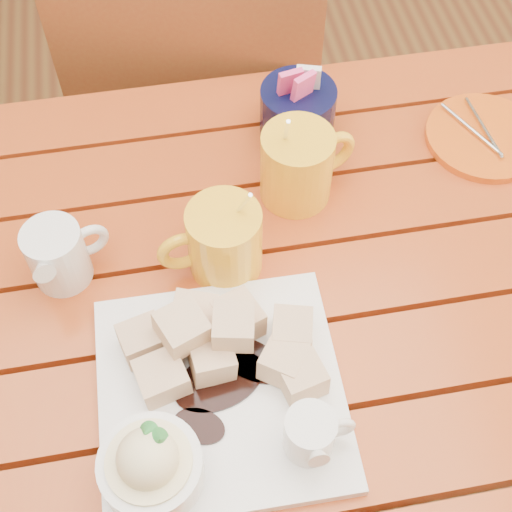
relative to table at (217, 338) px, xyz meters
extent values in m
plane|color=brown|center=(0.00, 0.00, -0.64)|extent=(5.00, 5.00, 0.00)
cube|color=#AA3116|center=(0.00, -0.23, 0.09)|extent=(1.20, 0.11, 0.03)
cube|color=#AA3116|center=(0.00, -0.11, 0.09)|extent=(1.20, 0.11, 0.03)
cube|color=#AA3116|center=(0.00, 0.00, 0.09)|extent=(1.20, 0.11, 0.03)
cube|color=#AA3116|center=(0.00, 0.11, 0.09)|extent=(1.20, 0.11, 0.03)
cube|color=#AA3116|center=(0.00, 0.23, 0.09)|extent=(1.20, 0.11, 0.03)
cube|color=#AA3116|center=(0.00, 0.34, 0.09)|extent=(1.20, 0.11, 0.03)
cube|color=#AA3116|center=(0.00, 0.36, 0.04)|extent=(1.12, 0.04, 0.08)
cylinder|color=#AA3116|center=(0.55, 0.35, -0.28)|extent=(0.06, 0.06, 0.72)
cube|color=white|center=(-0.01, -0.13, 0.12)|extent=(0.28, 0.28, 0.02)
cube|color=#B96E38|center=(-0.01, -0.10, 0.14)|extent=(0.05, 0.05, 0.04)
cube|color=#B96E38|center=(0.01, -0.08, 0.17)|extent=(0.06, 0.06, 0.04)
cube|color=#B96E38|center=(0.08, -0.08, 0.14)|extent=(0.06, 0.06, 0.04)
cube|color=#B96E38|center=(-0.09, -0.06, 0.14)|extent=(0.06, 0.06, 0.04)
cube|color=#B96E38|center=(0.08, -0.14, 0.14)|extent=(0.06, 0.06, 0.04)
cube|color=#B96E38|center=(-0.03, -0.04, 0.14)|extent=(0.06, 0.06, 0.04)
cube|color=#B96E38|center=(0.02, -0.05, 0.14)|extent=(0.06, 0.06, 0.04)
cube|color=#B96E38|center=(-0.07, -0.11, 0.14)|extent=(0.06, 0.06, 0.04)
cube|color=#B96E38|center=(0.07, -0.12, 0.14)|extent=(0.07, 0.07, 0.04)
cube|color=#B96E38|center=(-0.04, -0.07, 0.17)|extent=(0.06, 0.06, 0.04)
cylinder|color=white|center=(-0.09, -0.21, 0.15)|extent=(0.11, 0.11, 0.04)
cylinder|color=beige|center=(-0.09, -0.21, 0.16)|extent=(0.09, 0.09, 0.03)
sphere|color=beige|center=(-0.09, -0.21, 0.18)|extent=(0.06, 0.06, 0.06)
cone|color=#2B8436|center=(-0.08, -0.21, 0.20)|extent=(0.04, 0.04, 0.03)
cone|color=#2B8436|center=(-0.09, -0.20, 0.20)|extent=(0.03, 0.03, 0.03)
cylinder|color=white|center=(0.07, -0.21, 0.15)|extent=(0.06, 0.06, 0.06)
cylinder|color=black|center=(0.07, -0.21, 0.18)|extent=(0.04, 0.04, 0.01)
cone|color=white|center=(0.07, -0.24, 0.17)|extent=(0.02, 0.02, 0.03)
torus|color=white|center=(0.11, -0.21, 0.15)|extent=(0.04, 0.01, 0.04)
cylinder|color=yellow|center=(0.02, 0.05, 0.16)|extent=(0.09, 0.09, 0.10)
cylinder|color=black|center=(0.02, 0.05, 0.20)|extent=(0.08, 0.08, 0.01)
torus|color=yellow|center=(-0.03, 0.04, 0.16)|extent=(0.07, 0.02, 0.06)
cylinder|color=silver|center=(0.04, 0.06, 0.20)|extent=(0.03, 0.06, 0.13)
cylinder|color=yellow|center=(0.14, 0.15, 0.16)|extent=(0.10, 0.10, 0.11)
cylinder|color=black|center=(0.14, 0.15, 0.21)|extent=(0.08, 0.08, 0.01)
torus|color=yellow|center=(0.19, 0.17, 0.16)|extent=(0.07, 0.03, 0.07)
cylinder|color=silver|center=(0.12, 0.16, 0.20)|extent=(0.01, 0.07, 0.14)
cylinder|color=white|center=(-0.18, 0.07, 0.15)|extent=(0.07, 0.07, 0.09)
cylinder|color=white|center=(-0.18, 0.07, 0.19)|extent=(0.06, 0.06, 0.01)
cone|color=white|center=(-0.18, 0.03, 0.18)|extent=(0.04, 0.04, 0.03)
torus|color=white|center=(-0.14, 0.07, 0.15)|extent=(0.05, 0.03, 0.05)
cylinder|color=black|center=(0.16, 0.26, 0.15)|extent=(0.11, 0.11, 0.08)
cube|color=#FC448A|center=(0.15, 0.26, 0.20)|extent=(0.04, 0.02, 0.05)
cube|color=white|center=(0.18, 0.27, 0.20)|extent=(0.04, 0.03, 0.05)
cube|color=#FC448A|center=(0.16, 0.25, 0.20)|extent=(0.04, 0.03, 0.05)
cylinder|color=#DA5612|center=(0.43, 0.20, 0.11)|extent=(0.17, 0.17, 0.01)
cylinder|color=silver|center=(0.41, 0.21, 0.12)|extent=(0.06, 0.11, 0.01)
cylinder|color=silver|center=(0.43, 0.21, 0.12)|extent=(0.02, 0.12, 0.01)
cube|color=brown|center=(0.07, 0.65, -0.19)|extent=(0.52, 0.52, 0.03)
cylinder|color=brown|center=(0.29, 0.78, -0.43)|extent=(0.04, 0.04, 0.43)
cylinder|color=brown|center=(-0.07, 0.87, -0.43)|extent=(0.04, 0.04, 0.43)
cylinder|color=brown|center=(0.21, 0.42, -0.43)|extent=(0.04, 0.04, 0.43)
cylinder|color=brown|center=(-0.16, 0.51, -0.43)|extent=(0.04, 0.04, 0.43)
cube|color=brown|center=(0.02, 0.46, 0.05)|extent=(0.43, 0.13, 0.45)
camera|label=1|loc=(-0.03, -0.46, 0.88)|focal=50.00mm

